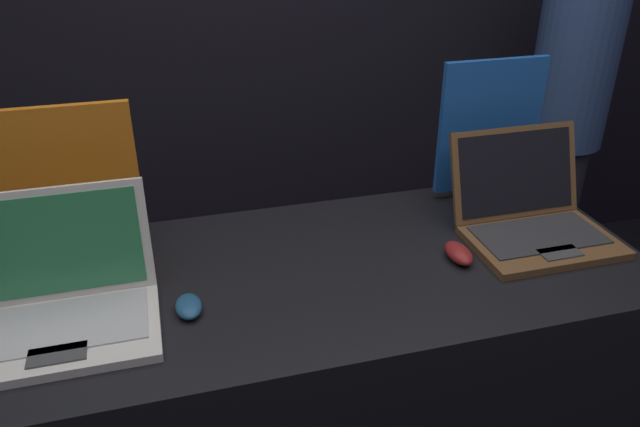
% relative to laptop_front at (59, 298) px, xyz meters
% --- Properties ---
extents(display_counter, '(1.62, 0.69, 0.94)m').
position_rel_laptop_front_xyz_m(display_counter, '(0.57, 0.06, -0.54)').
color(display_counter, black).
rests_on(display_counter, ground_plane).
extents(laptop_front, '(0.39, 0.29, 0.27)m').
position_rel_laptop_front_xyz_m(laptop_front, '(0.00, 0.00, 0.00)').
color(laptop_front, silver).
rests_on(laptop_front, display_counter).
extents(mouse_front, '(0.06, 0.09, 0.03)m').
position_rel_laptop_front_xyz_m(mouse_front, '(0.26, -0.03, -0.05)').
color(mouse_front, navy).
rests_on(mouse_front, display_counter).
extents(promo_stand_front, '(0.37, 0.07, 0.39)m').
position_rel_laptop_front_xyz_m(promo_stand_front, '(0.00, 0.28, 0.12)').
color(promo_stand_front, black).
rests_on(promo_stand_front, display_counter).
extents(laptop_back, '(0.37, 0.34, 0.25)m').
position_rel_laptop_front_xyz_m(laptop_back, '(1.16, 0.08, -0.00)').
color(laptop_back, brown).
rests_on(laptop_back, display_counter).
extents(mouse_back, '(0.06, 0.11, 0.04)m').
position_rel_laptop_front_xyz_m(mouse_back, '(0.92, 0.01, -0.04)').
color(mouse_back, maroon).
rests_on(mouse_back, display_counter).
extents(promo_stand_back, '(0.31, 0.07, 0.40)m').
position_rel_laptop_front_xyz_m(promo_stand_back, '(1.16, 0.33, 0.13)').
color(promo_stand_back, black).
rests_on(promo_stand_back, display_counter).
extents(person_bystander, '(0.32, 0.32, 1.68)m').
position_rel_laptop_front_xyz_m(person_bystander, '(1.88, 0.94, -0.13)').
color(person_bystander, '#282833').
rests_on(person_bystander, ground_plane).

